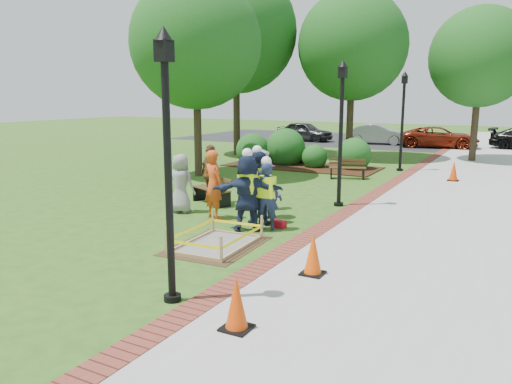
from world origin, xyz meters
The scene contains 35 objects.
ground centered at (0.00, 0.00, 0.00)m, with size 100.00×100.00×0.00m, color #285116.
sidewalk centered at (5.00, 10.00, 0.01)m, with size 6.00×60.00×0.02m, color #9E9E99.
brick_edging centered at (1.75, 10.00, 0.01)m, with size 0.50×60.00×0.03m, color maroon.
mulch_bed centered at (-3.00, 12.00, 0.02)m, with size 7.00×3.00×0.05m, color #381E0F.
parking_lot centered at (0.00, 27.00, 0.00)m, with size 36.00×12.00×0.01m, color black.
wet_concrete_pad centered at (0.26, -0.17, 0.23)m, with size 1.82×2.39×0.55m.
bench_near centered at (-2.25, 3.42, 0.26)m, with size 1.58×1.06×0.82m.
bench_far centered at (-0.10, 9.85, 0.25)m, with size 1.51×0.95×0.78m.
cone_front centered at (2.69, -3.39, 0.39)m, with size 0.41×0.41×0.80m.
cone_back centered at (2.80, -0.84, 0.39)m, with size 0.41×0.41×0.81m.
cone_far centered at (3.67, 11.25, 0.38)m, with size 0.40×0.40×0.79m.
toolbox centered at (0.77, 1.89, 0.09)m, with size 0.37×0.20×0.18m, color #A20C19.
lamp_near centered at (1.25, -3.00, 2.48)m, with size 0.28×0.28×4.26m.
lamp_mid centered at (1.25, 5.00, 2.48)m, with size 0.28×0.28×4.26m.
lamp_far centered at (1.25, 13.00, 2.48)m, with size 0.28×0.28×4.26m.
tree_left centered at (-5.73, 7.69, 5.26)m, with size 5.16×5.16×7.85m.
tree_back centered at (-2.17, 16.32, 5.72)m, with size 5.55×5.55×8.50m.
tree_right centered at (3.68, 18.16, 5.07)m, with size 4.85×4.85×7.50m.
tree_far centered at (-8.13, 14.82, 6.57)m, with size 6.52×6.52×9.84m.
shrub_a centered at (-5.44, 11.79, 0.00)m, with size 1.60×1.60×1.60m, color #144717.
shrub_b centered at (-4.00, 12.40, 0.00)m, with size 1.86×1.86×1.86m, color #144717.
shrub_c centered at (-2.39, 12.08, 0.00)m, with size 1.15×1.15×1.15m, color #144717.
shrub_d centered at (-0.66, 12.45, 0.00)m, with size 1.52×1.52×1.52m, color #144717.
shrub_e centered at (-3.32, 13.24, 0.00)m, with size 0.92×0.92×0.92m, color #144717.
casual_person_a centered at (-2.37, 2.06, 0.83)m, with size 0.56×0.38×1.65m.
casual_person_b centered at (-1.18, 1.92, 0.92)m, with size 0.68×0.55×1.84m.
casual_person_c centered at (-0.57, 3.57, 0.87)m, with size 0.66×0.59×1.73m.
casual_person_d centered at (-2.34, 3.53, 0.90)m, with size 0.68×0.59×1.79m.
casual_person_e centered at (-0.03, 2.61, 0.81)m, with size 0.53×0.35×1.61m.
hivis_worker_a centered at (0.22, 1.28, 1.00)m, with size 0.71×0.61×2.02m.
hivis_worker_b centered at (0.58, 1.57, 0.91)m, with size 0.62×0.51×1.82m.
hivis_worker_c centered at (0.08, 2.03, 0.99)m, with size 0.65×0.48×2.02m.
parked_car_a centered at (-8.09, 24.29, 0.00)m, with size 4.60×2.00×1.50m, color #242426.
parked_car_b centered at (-2.87, 24.52, 0.00)m, with size 4.48×1.95×1.46m, color #9C9BA0.
parked_car_c centered at (1.16, 24.06, 0.00)m, with size 4.38×1.90×1.43m, color maroon.
Camera 1 is at (6.06, -9.00, 3.26)m, focal length 35.00 mm.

